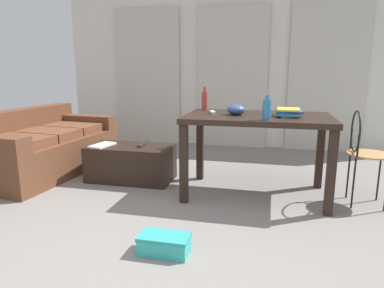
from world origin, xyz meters
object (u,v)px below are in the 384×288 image
object	(u,v)px
coffee_table	(131,163)
book_stack	(288,112)
scissors	(299,113)
magazine	(102,145)
shoebox	(164,244)
bottle_near	(267,109)
tv_remote_primary	(142,145)
couch	(43,148)
tv_remote_on_table	(213,112)
bottle_far	(205,100)
bowl	(236,110)
craft_table	(257,126)
wire_chair	(363,146)

from	to	relation	value
coffee_table	book_stack	xyz separation A→B (m)	(1.63, -0.17, 0.62)
coffee_table	scissors	world-z (taller)	scissors
magazine	shoebox	xyz separation A→B (m)	(1.12, -1.33, -0.33)
bottle_near	tv_remote_primary	bearing A→B (deg)	160.28
magazine	couch	bearing A→B (deg)	-178.55
bottle_near	tv_remote_on_table	xyz separation A→B (m)	(-0.52, 0.33, -0.08)
shoebox	book_stack	bearing A→B (deg)	57.13
shoebox	tv_remote_primary	bearing A→B (deg)	116.08
coffee_table	tv_remote_primary	size ratio (longest dim) A/B	5.18
bottle_far	scissors	xyz separation A→B (m)	(0.96, -0.06, -0.10)
bottle_far	bowl	distance (m)	0.51
coffee_table	craft_table	distance (m)	1.45
shoebox	bowl	bearing A→B (deg)	75.28
coffee_table	magazine	size ratio (longest dim) A/B	3.07
scissors	magazine	distance (m)	2.08
wire_chair	scissors	bearing A→B (deg)	150.86
bottle_far	magazine	bearing A→B (deg)	-166.55
bowl	tv_remote_primary	world-z (taller)	bowl
bottle_near	bottle_far	size ratio (longest dim) A/B	0.88
coffee_table	tv_remote_on_table	bearing A→B (deg)	-7.20
couch	tv_remote_primary	xyz separation A→B (m)	(1.26, -0.02, 0.10)
book_stack	wire_chair	bearing A→B (deg)	-0.73
tv_remote_primary	bottle_far	bearing A→B (deg)	16.92
bowl	tv_remote_primary	distance (m)	1.14
bottle_far	tv_remote_primary	size ratio (longest dim) A/B	1.37
couch	craft_table	bearing A→B (deg)	-4.53
bowl	book_stack	distance (m)	0.48
wire_chair	shoebox	xyz separation A→B (m)	(-1.45, -1.23, -0.47)
coffee_table	magazine	xyz separation A→B (m)	(-0.29, -0.08, 0.20)
scissors	shoebox	distance (m)	1.92
bottle_far	scissors	distance (m)	0.97
bottle_near	bowl	world-z (taller)	bottle_near
tv_remote_on_table	magazine	size ratio (longest dim) A/B	0.57
craft_table	bottle_far	world-z (taller)	bottle_far
couch	shoebox	world-z (taller)	couch
bottle_near	magazine	bearing A→B (deg)	168.13
couch	bowl	distance (m)	2.36
wire_chair	bottle_far	distance (m)	1.57
bottle_far	bowl	size ratio (longest dim) A/B	1.41
craft_table	magazine	distance (m)	1.67
craft_table	scissors	xyz separation A→B (m)	(0.39, 0.27, 0.11)
coffee_table	bowl	size ratio (longest dim) A/B	5.32
couch	tv_remote_on_table	bearing A→B (deg)	-4.53
couch	book_stack	size ratio (longest dim) A/B	5.85
couch	tv_remote_primary	distance (m)	1.26
bottle_near	book_stack	distance (m)	0.34
bowl	bottle_near	bearing A→B (deg)	-43.66
shoebox	bottle_far	bearing A→B (deg)	91.63
couch	scissors	world-z (taller)	scissors
bottle_near	bowl	bearing A→B (deg)	136.34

